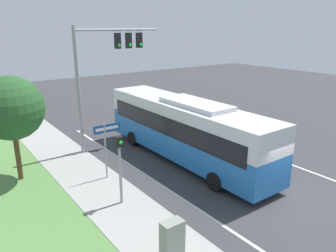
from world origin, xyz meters
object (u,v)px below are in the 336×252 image
object	(u,v)px
pedestrian_signal	(120,159)
utility_cabinet	(172,238)
bus	(185,127)
signal_gantry	(105,62)
street_sign	(106,141)

from	to	relation	value
pedestrian_signal	utility_cabinet	size ratio (longest dim) A/B	2.52
bus	pedestrian_signal	size ratio (longest dim) A/B	3.90
utility_cabinet	signal_gantry	bearing A→B (deg)	74.22
bus	street_sign	size ratio (longest dim) A/B	4.16
street_sign	utility_cabinet	xyz separation A→B (m)	(-0.90, -6.50, -1.30)
pedestrian_signal	street_sign	distance (m)	2.66
bus	utility_cabinet	distance (m)	8.43
signal_gantry	utility_cabinet	bearing A→B (deg)	-105.78
bus	pedestrian_signal	distance (m)	5.78
utility_cabinet	pedestrian_signal	bearing A→B (deg)	86.28
pedestrian_signal	street_sign	bearing A→B (deg)	75.89
signal_gantry	pedestrian_signal	distance (m)	7.75
street_sign	utility_cabinet	world-z (taller)	street_sign
signal_gantry	utility_cabinet	world-z (taller)	signal_gantry
bus	signal_gantry	distance (m)	5.99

